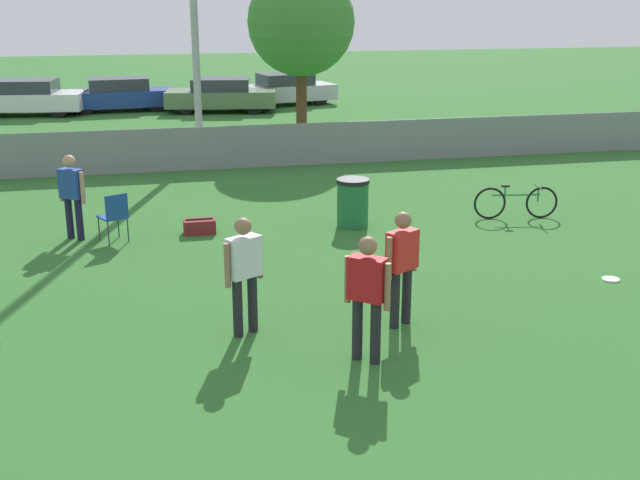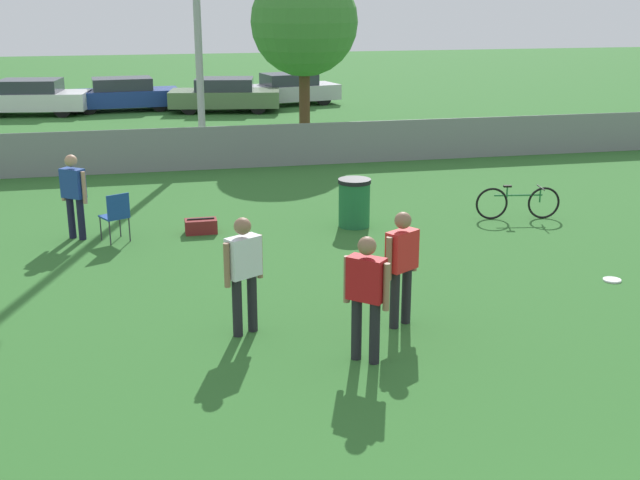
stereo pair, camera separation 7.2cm
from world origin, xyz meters
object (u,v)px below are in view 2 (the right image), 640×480
(parked_car_olive, at_px, (225,95))
(parked_car_silver, at_px, (289,89))
(tree_near_pole, at_px, (304,22))
(folding_chair_sideline, at_px, (116,214))
(frisbee_disc, at_px, (612,280))
(gear_bag_sideline, at_px, (201,226))
(player_receiver_white, at_px, (244,267))
(trash_bin, at_px, (354,203))
(parked_car_white, at_px, (31,97))
(bicycle_sideline, at_px, (518,203))
(player_thrower_red, at_px, (366,290))
(parked_car_blue, at_px, (123,94))
(player_defender_red, at_px, (402,260))
(spectator_in_blue, at_px, (74,191))

(parked_car_olive, xyz_separation_m, parked_car_silver, (2.74, 1.38, -0.01))
(tree_near_pole, xyz_separation_m, folding_chair_sideline, (-5.30, -9.11, -2.99))
(frisbee_disc, xyz_separation_m, gear_bag_sideline, (-6.09, 4.03, 0.12))
(tree_near_pole, xyz_separation_m, player_receiver_white, (-3.57, -13.68, -2.59))
(trash_bin, height_order, gear_bag_sideline, trash_bin)
(parked_car_white, distance_m, parked_car_olive, 7.12)
(bicycle_sideline, relative_size, parked_car_silver, 0.40)
(player_thrower_red, distance_m, gear_bag_sideline, 6.20)
(bicycle_sideline, relative_size, parked_car_blue, 0.39)
(player_thrower_red, relative_size, gear_bag_sideline, 2.69)
(player_defender_red, relative_size, parked_car_olive, 0.36)
(player_defender_red, relative_size, trash_bin, 1.70)
(trash_bin, distance_m, gear_bag_sideline, 2.95)
(player_defender_red, xyz_separation_m, parked_car_blue, (-3.92, 22.33, -0.31))
(frisbee_disc, height_order, bicycle_sideline, bicycle_sideline)
(frisbee_disc, xyz_separation_m, parked_car_blue, (-7.72, 21.37, 0.60))
(player_receiver_white, relative_size, gear_bag_sideline, 2.69)
(frisbee_disc, xyz_separation_m, parked_car_white, (-11.02, 20.93, 0.63))
(tree_near_pole, xyz_separation_m, frisbee_disc, (2.31, -12.90, -3.51))
(player_defender_red, height_order, frisbee_disc, player_defender_red)
(player_receiver_white, distance_m, player_defender_red, 2.09)
(player_defender_red, distance_m, bicycle_sideline, 6.11)
(parked_car_olive, bearing_deg, frisbee_disc, -69.25)
(gear_bag_sideline, bearing_deg, bicycle_sideline, -3.37)
(tree_near_pole, xyz_separation_m, spectator_in_blue, (-6.03, -8.74, -2.61))
(folding_chair_sideline, xyz_separation_m, trash_bin, (4.45, 0.07, -0.06))
(parked_car_white, bearing_deg, tree_near_pole, -34.81)
(bicycle_sideline, xyz_separation_m, parked_car_blue, (-7.87, 17.71, 0.28))
(parked_car_blue, bearing_deg, player_thrower_red, -86.74)
(player_defender_red, bearing_deg, bicycle_sideline, 17.14)
(tree_near_pole, relative_size, player_receiver_white, 3.20)
(frisbee_disc, relative_size, bicycle_sideline, 0.17)
(tree_near_pole, bearing_deg, spectator_in_blue, -124.60)
(player_defender_red, relative_size, parked_car_blue, 0.37)
(parked_car_blue, bearing_deg, parked_car_silver, -2.16)
(parked_car_blue, distance_m, parked_car_olive, 3.96)
(bicycle_sideline, bearing_deg, spectator_in_blue, -174.00)
(folding_chair_sideline, relative_size, gear_bag_sideline, 1.54)
(folding_chair_sideline, xyz_separation_m, gear_bag_sideline, (1.52, 0.24, -0.40))
(spectator_in_blue, distance_m, parked_car_silver, 18.88)
(player_thrower_red, relative_size, parked_car_olive, 0.36)
(player_receiver_white, bearing_deg, parked_car_silver, 48.24)
(spectator_in_blue, xyz_separation_m, parked_car_silver, (7.16, 17.47, -0.29))
(folding_chair_sideline, xyz_separation_m, parked_car_white, (-3.40, 17.14, 0.12))
(parked_car_blue, xyz_separation_m, parked_car_silver, (6.54, 0.26, 0.01))
(tree_near_pole, distance_m, gear_bag_sideline, 10.22)
(player_defender_red, relative_size, gear_bag_sideline, 2.69)
(parked_car_white, bearing_deg, gear_bag_sideline, -65.88)
(spectator_in_blue, height_order, parked_car_olive, spectator_in_blue)
(player_thrower_red, distance_m, trash_bin, 5.97)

